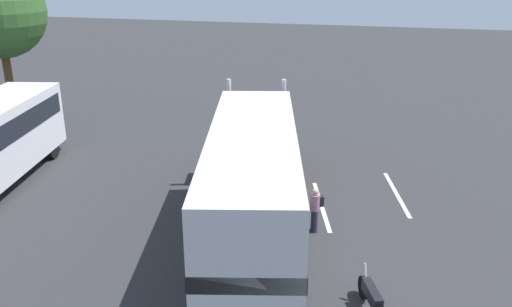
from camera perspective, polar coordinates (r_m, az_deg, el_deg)
The scene contains 6 objects.
ground_plane at distance 24.05m, azimuth -0.02°, elevation -1.64°, with size 120.00×120.00×0.00m, color #2D2D30.
lane_stripe_near at distance 20.62m, azimuth 7.11°, elevation -5.62°, with size 4.40×0.16×0.01m, color silver.
lane_stripe_mid at distance 22.21m, azimuth 15.00°, elevation -4.24°, with size 4.40×0.16×0.01m, color silver.
semi_truck at distance 17.17m, azimuth -0.29°, elevation -1.67°, with size 14.33×6.00×4.50m.
person_bystander at distance 18.35m, azimuth 6.46°, elevation -5.88°, with size 0.44×0.47×1.63m.
motorcycle at distance 14.78m, azimuth 12.44°, elevation -15.08°, with size 1.99×0.89×1.12m.
Camera 1 is at (-21.54, -5.98, 8.86)m, focal length 36.88 mm.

